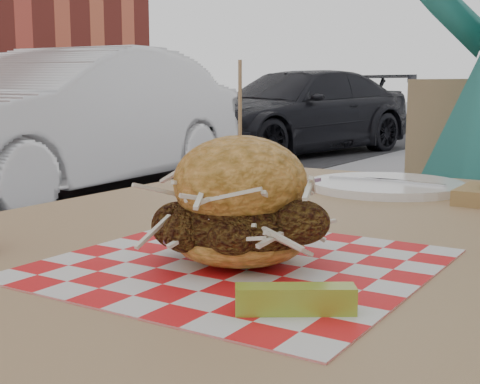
{
  "coord_description": "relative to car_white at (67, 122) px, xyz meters",
  "views": [
    {
      "loc": [
        0.74,
        -0.88,
        0.93
      ],
      "look_at": [
        0.39,
        -0.32,
        0.82
      ],
      "focal_mm": 50.0,
      "sensor_mm": 36.0,
      "label": 1
    }
  ],
  "objects": [
    {
      "name": "car_dark",
      "position": [
        0.0,
        4.24,
        -0.05
      ],
      "size": [
        2.53,
        4.27,
        1.16
      ],
      "primitive_type": "imported",
      "rotation": [
        0.0,
        0.0,
        -0.24
      ],
      "color": "black",
      "rests_on": "ground"
    },
    {
      "name": "sandwich",
      "position": [
        3.99,
        -3.52,
        0.17
      ],
      "size": [
        0.18,
        0.18,
        0.2
      ],
      "color": "gold",
      "rests_on": "paper_liner"
    },
    {
      "name": "patio_table",
      "position": [
        3.94,
        -3.35,
        0.04
      ],
      "size": [
        0.8,
        1.2,
        0.75
      ],
      "color": "tan",
      "rests_on": "ground"
    },
    {
      "name": "pickle_spear",
      "position": [
        4.11,
        -3.63,
        0.13
      ],
      "size": [
        0.09,
        0.07,
        0.02
      ],
      "primitive_type": "cube",
      "rotation": [
        0.0,
        0.0,
        0.58
      ],
      "color": "#97AF32",
      "rests_on": "paper_liner"
    },
    {
      "name": "paper_liner",
      "position": [
        3.99,
        -3.52,
        0.12
      ],
      "size": [
        0.36,
        0.36,
        0.0
      ],
      "primitive_type": "cube",
      "color": "red",
      "rests_on": "patio_table"
    },
    {
      "name": "patio_chair",
      "position": [
        3.95,
        -2.32,
        -0.08
      ],
      "size": [
        0.44,
        0.45,
        0.95
      ],
      "rotation": [
        0.0,
        0.0,
        -0.04
      ],
      "color": "tan",
      "rests_on": "ground"
    },
    {
      "name": "car_white",
      "position": [
        0.0,
        0.0,
        0.0
      ],
      "size": [
        1.66,
        3.94,
        1.27
      ],
      "primitive_type": "imported",
      "rotation": [
        0.0,
        0.0,
        0.09
      ],
      "color": "white",
      "rests_on": "ground"
    },
    {
      "name": "place_setting",
      "position": [
        3.94,
        -2.96,
        0.12
      ],
      "size": [
        0.27,
        0.27,
        0.02
      ],
      "color": "white",
      "rests_on": "patio_table"
    }
  ]
}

